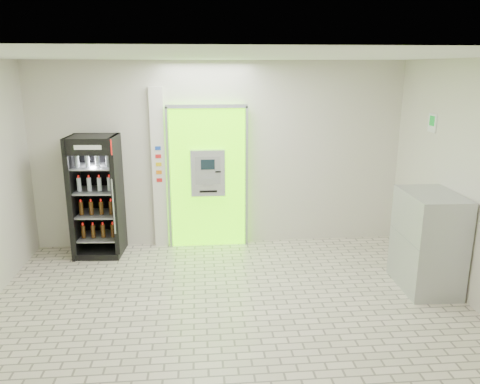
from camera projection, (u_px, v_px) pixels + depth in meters
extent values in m
plane|color=beige|center=(231.00, 317.00, 5.59)|extent=(6.00, 6.00, 0.00)
plane|color=beige|center=(220.00, 155.00, 7.61)|extent=(6.00, 0.00, 6.00)
plane|color=beige|center=(259.00, 307.00, 2.80)|extent=(6.00, 0.00, 6.00)
plane|color=white|center=(229.00, 56.00, 4.81)|extent=(6.00, 6.00, 0.00)
cube|color=#62FC00|center=(208.00, 177.00, 7.61)|extent=(1.20, 0.12, 2.30)
cube|color=gray|center=(207.00, 106.00, 7.25)|extent=(1.28, 0.04, 0.06)
cube|color=gray|center=(169.00, 179.00, 7.49)|extent=(0.04, 0.04, 2.30)
cube|color=gray|center=(247.00, 178.00, 7.60)|extent=(0.04, 0.04, 2.30)
cube|color=black|center=(215.00, 216.00, 7.74)|extent=(0.62, 0.01, 0.67)
cube|color=black|center=(185.00, 127.00, 7.32)|extent=(0.22, 0.01, 0.18)
cube|color=#A6A9AE|center=(208.00, 173.00, 7.48)|extent=(0.55, 0.12, 0.75)
cube|color=black|center=(208.00, 165.00, 7.38)|extent=(0.22, 0.01, 0.16)
cube|color=gray|center=(208.00, 182.00, 7.45)|extent=(0.16, 0.01, 0.12)
cube|color=black|center=(218.00, 172.00, 7.42)|extent=(0.09, 0.01, 0.02)
cube|color=black|center=(208.00, 191.00, 7.49)|extent=(0.28, 0.01, 0.03)
cube|color=silver|center=(159.00, 169.00, 7.53)|extent=(0.22, 0.10, 2.60)
cube|color=#193FB2|center=(158.00, 148.00, 7.38)|extent=(0.09, 0.01, 0.06)
cube|color=red|center=(158.00, 156.00, 7.42)|extent=(0.09, 0.01, 0.06)
cube|color=yellow|center=(159.00, 164.00, 7.45)|extent=(0.09, 0.01, 0.06)
cube|color=orange|center=(159.00, 172.00, 7.48)|extent=(0.09, 0.01, 0.06)
cube|color=red|center=(159.00, 180.00, 7.52)|extent=(0.09, 0.01, 0.06)
cube|color=black|center=(97.00, 196.00, 7.26)|extent=(0.75, 0.69, 1.89)
cube|color=black|center=(100.00, 191.00, 7.55)|extent=(0.71, 0.10, 1.89)
cube|color=red|center=(88.00, 147.00, 6.74)|extent=(0.69, 0.05, 0.23)
cube|color=white|center=(88.00, 147.00, 6.74)|extent=(0.40, 0.03, 0.07)
cube|color=black|center=(101.00, 250.00, 7.50)|extent=(0.75, 0.69, 0.09)
cylinder|color=gray|center=(113.00, 207.00, 6.98)|extent=(0.03, 0.03, 0.85)
cube|color=gray|center=(100.00, 236.00, 7.43)|extent=(0.63, 0.59, 0.02)
cube|color=gray|center=(98.00, 214.00, 7.34)|extent=(0.63, 0.59, 0.02)
cube|color=gray|center=(96.00, 190.00, 7.24)|extent=(0.63, 0.59, 0.02)
cube|color=gray|center=(94.00, 167.00, 7.14)|extent=(0.63, 0.59, 0.02)
cube|color=#A6A9AE|center=(428.00, 241.00, 6.19)|extent=(0.70, 1.01, 1.31)
cube|color=gray|center=(404.00, 237.00, 6.15)|extent=(0.04, 0.97, 0.01)
cube|color=white|center=(433.00, 123.00, 6.65)|extent=(0.02, 0.22, 0.26)
cube|color=#0D8F27|center=(432.00, 121.00, 6.64)|extent=(0.00, 0.14, 0.14)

